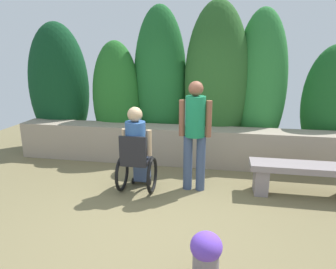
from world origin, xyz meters
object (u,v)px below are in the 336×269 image
person_standing_companion (195,129)px  flower_pot_purple_near (206,254)px  person_in_wheelchair (137,152)px  stone_bench (305,175)px

person_standing_companion → flower_pot_purple_near: size_ratio=3.53×
person_in_wheelchair → person_standing_companion: person_standing_companion is taller
person_in_wheelchair → person_standing_companion: size_ratio=0.79×
person_standing_companion → flower_pot_purple_near: bearing=-88.1°
person_standing_companion → flower_pot_purple_near: 2.10m
person_standing_companion → stone_bench: bearing=-4.6°
person_in_wheelchair → person_standing_companion: bearing=19.1°
stone_bench → person_in_wheelchair: size_ratio=1.22×
flower_pot_purple_near → stone_bench: bearing=56.4°
person_standing_companion → flower_pot_purple_near: person_standing_companion is taller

